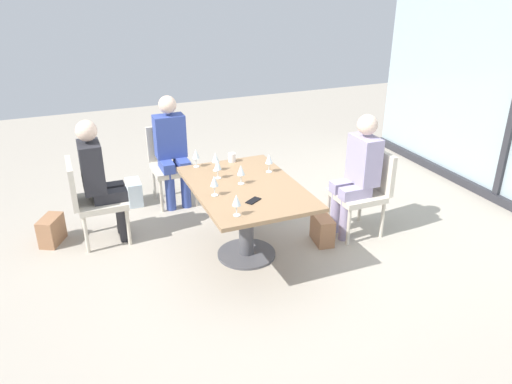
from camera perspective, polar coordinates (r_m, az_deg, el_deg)
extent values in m
plane|color=#A89E8E|center=(4.84, -1.10, -7.22)|extent=(12.00, 12.00, 0.00)
cube|color=#2D2D33|center=(6.52, 25.80, -0.55)|extent=(4.58, 0.10, 0.10)
cube|color=#997551|center=(4.50, -1.18, 0.52)|extent=(1.39, 0.94, 0.04)
cylinder|color=#4C4C51|center=(4.66, -1.14, -3.59)|extent=(0.14, 0.14, 0.69)
cylinder|color=#4C4C51|center=(4.83, -1.11, -7.10)|extent=(0.56, 0.56, 0.02)
cube|color=beige|center=(5.14, 11.48, -0.39)|extent=(0.46, 0.46, 0.06)
cube|color=beige|center=(5.19, 14.02, 2.46)|extent=(0.46, 0.05, 0.42)
cylinder|color=beige|center=(5.29, 8.30, -2.11)|extent=(0.04, 0.04, 0.39)
cylinder|color=beige|center=(4.99, 10.59, -4.00)|extent=(0.04, 0.04, 0.39)
cylinder|color=beige|center=(5.49, 11.91, -1.38)|extent=(0.04, 0.04, 0.39)
cylinder|color=beige|center=(5.20, 14.32, -3.14)|extent=(0.04, 0.04, 0.39)
cube|color=beige|center=(5.79, -9.50, 2.65)|extent=(0.46, 0.46, 0.06)
cube|color=beige|center=(5.94, -10.23, 5.62)|extent=(0.05, 0.46, 0.42)
cylinder|color=beige|center=(5.66, -10.83, -0.46)|extent=(0.04, 0.04, 0.39)
cylinder|color=beige|center=(5.74, -6.94, 0.18)|extent=(0.04, 0.04, 0.39)
cylinder|color=beige|center=(6.02, -11.65, 1.03)|extent=(0.04, 0.04, 0.39)
cylinder|color=beige|center=(6.10, -7.98, 1.60)|extent=(0.04, 0.04, 0.39)
cube|color=beige|center=(5.13, -17.27, -1.10)|extent=(0.46, 0.46, 0.06)
cube|color=beige|center=(5.03, -20.41, 0.92)|extent=(0.46, 0.05, 0.42)
cylinder|color=beige|center=(5.07, -14.46, -3.94)|extent=(0.04, 0.04, 0.39)
cylinder|color=beige|center=(5.42, -15.13, -2.06)|extent=(0.04, 0.04, 0.39)
cylinder|color=beige|center=(5.05, -18.94, -4.67)|extent=(0.04, 0.04, 0.39)
cylinder|color=beige|center=(5.40, -19.31, -2.74)|extent=(0.04, 0.04, 0.39)
cylinder|color=#9E93B7|center=(5.21, 9.15, -2.27)|extent=(0.11, 0.11, 0.45)
cube|color=#9E93B7|center=(5.14, 10.27, 0.71)|extent=(0.13, 0.32, 0.11)
cylinder|color=#9E93B7|center=(5.07, 10.18, -3.11)|extent=(0.11, 0.11, 0.45)
cube|color=#9E93B7|center=(5.00, 11.35, -0.05)|extent=(0.13, 0.32, 0.11)
cube|color=#9E93B7|center=(5.03, 12.32, 3.63)|extent=(0.34, 0.20, 0.48)
sphere|color=beige|center=(4.91, 12.69, 7.56)|extent=(0.20, 0.20, 0.20)
cylinder|color=#384C9E|center=(5.69, -9.83, 0.09)|extent=(0.11, 0.11, 0.45)
cube|color=#384C9E|center=(5.67, -10.25, 3.03)|extent=(0.32, 0.13, 0.11)
cylinder|color=#384C9E|center=(5.73, -8.08, 0.37)|extent=(0.11, 0.11, 0.45)
cube|color=#384C9E|center=(5.71, -8.49, 3.30)|extent=(0.32, 0.13, 0.11)
cube|color=#384C9E|center=(5.71, -9.88, 6.36)|extent=(0.20, 0.34, 0.48)
sphere|color=beige|center=(5.61, -10.15, 9.85)|extent=(0.20, 0.20, 0.20)
cylinder|color=#28282D|center=(5.15, -14.95, -3.15)|extent=(0.11, 0.11, 0.45)
cube|color=#28282D|center=(5.02, -16.37, -0.49)|extent=(0.13, 0.32, 0.11)
cylinder|color=#28282D|center=(5.31, -15.25, -2.31)|extent=(0.11, 0.11, 0.45)
cube|color=#28282D|center=(5.19, -16.63, 0.29)|extent=(0.13, 0.32, 0.11)
cube|color=#28282D|center=(4.99, -18.37, 2.75)|extent=(0.34, 0.20, 0.48)
sphere|color=beige|center=(4.87, -18.93, 6.69)|extent=(0.20, 0.20, 0.20)
cylinder|color=silver|center=(4.80, 1.49, 2.36)|extent=(0.06, 0.06, 0.00)
cylinder|color=silver|center=(4.79, 1.50, 2.86)|extent=(0.01, 0.01, 0.08)
cone|color=silver|center=(4.75, 1.51, 3.87)|extent=(0.07, 0.07, 0.09)
cylinder|color=silver|center=(4.54, -1.73, 0.98)|extent=(0.06, 0.06, 0.00)
cylinder|color=silver|center=(4.52, -1.73, 1.51)|extent=(0.01, 0.01, 0.08)
cone|color=silver|center=(4.48, -1.75, 2.56)|extent=(0.07, 0.07, 0.09)
cylinder|color=silver|center=(4.32, -4.76, -0.35)|extent=(0.06, 0.06, 0.00)
cylinder|color=silver|center=(4.30, -4.78, 0.19)|extent=(0.01, 0.01, 0.08)
cone|color=silver|center=(4.26, -4.83, 1.29)|extent=(0.07, 0.07, 0.09)
cylinder|color=silver|center=(3.96, -2.23, -2.68)|extent=(0.06, 0.06, 0.00)
cylinder|color=silver|center=(3.94, -2.24, -2.09)|extent=(0.01, 0.01, 0.08)
cone|color=silver|center=(3.90, -2.26, -0.91)|extent=(0.07, 0.07, 0.09)
cylinder|color=silver|center=(4.67, -4.39, 1.62)|extent=(0.06, 0.06, 0.00)
cylinder|color=silver|center=(4.65, -4.40, 2.13)|extent=(0.01, 0.01, 0.08)
cone|color=silver|center=(4.62, -4.44, 3.16)|extent=(0.07, 0.07, 0.09)
cylinder|color=silver|center=(4.85, -4.63, 2.50)|extent=(0.06, 0.06, 0.00)
cylinder|color=silver|center=(4.83, -4.65, 3.00)|extent=(0.01, 0.01, 0.08)
cone|color=silver|center=(4.80, -4.68, 4.00)|extent=(0.07, 0.07, 0.09)
cylinder|color=silver|center=(4.96, -6.86, 2.93)|extent=(0.06, 0.06, 0.00)
cylinder|color=silver|center=(4.95, -6.89, 3.42)|extent=(0.01, 0.01, 0.08)
cone|color=silver|center=(4.92, -6.94, 4.39)|extent=(0.07, 0.07, 0.09)
cylinder|color=white|center=(5.05, -2.78, 3.99)|extent=(0.08, 0.08, 0.09)
cube|color=black|center=(4.20, -0.31, -1.00)|extent=(0.14, 0.16, 0.01)
cube|color=#A3704C|center=(5.02, 7.64, -4.31)|extent=(0.32, 0.20, 0.28)
cube|color=silver|center=(5.96, -13.82, -0.02)|extent=(0.31, 0.17, 0.28)
cube|color=#A3704C|center=(5.37, -22.45, -4.09)|extent=(0.34, 0.28, 0.28)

